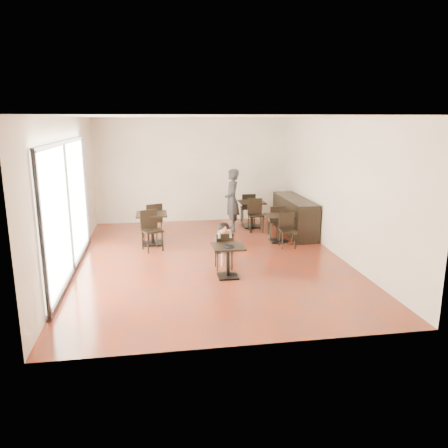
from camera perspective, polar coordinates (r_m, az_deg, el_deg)
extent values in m
cube|color=maroon|center=(10.10, -1.79, -4.61)|extent=(6.00, 8.00, 0.01)
cube|color=white|center=(9.60, -1.93, 13.85)|extent=(6.00, 8.00, 0.01)
cube|color=white|center=(13.67, -4.01, 7.00)|extent=(6.00, 0.01, 3.20)
cube|color=white|center=(5.86, 3.15, -1.76)|extent=(6.00, 0.01, 3.20)
cube|color=white|center=(9.81, -19.54, 3.69)|extent=(0.01, 8.00, 3.20)
cube|color=white|center=(10.53, 14.61, 4.66)|extent=(0.01, 8.00, 3.20)
cube|color=white|center=(9.36, -19.79, 1.98)|extent=(0.04, 4.50, 2.60)
cylinder|color=black|center=(8.68, 0.63, -2.98)|extent=(0.23, 0.23, 0.01)
imported|color=#313236|center=(12.51, 1.05, 3.14)|extent=(0.46, 0.67, 1.78)
cube|color=black|center=(12.44, 9.18, 1.08)|extent=(0.60, 2.40, 1.00)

